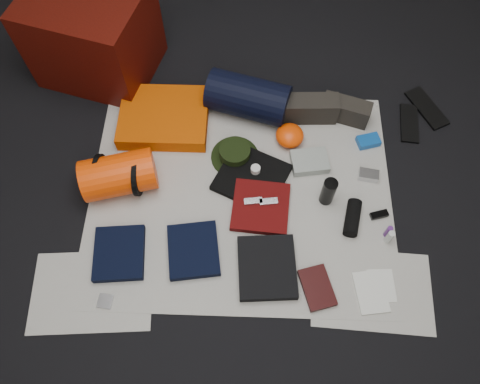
{
  "coord_description": "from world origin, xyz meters",
  "views": [
    {
      "loc": [
        0.03,
        -1.13,
        2.23
      ],
      "look_at": [
        -0.0,
        -0.04,
        0.1
      ],
      "focal_mm": 35.0,
      "sensor_mm": 36.0,
      "label": 1
    }
  ],
  "objects_px": {
    "stuff_sack": "(119,175)",
    "compact_camera": "(368,175)",
    "red_cabinet": "(93,35)",
    "paperback_book": "(317,288)",
    "sleeping_pad": "(164,117)",
    "water_bottle": "(328,192)",
    "navy_duffel": "(248,98)"
  },
  "relations": [
    {
      "from": "stuff_sack",
      "to": "compact_camera",
      "type": "height_order",
      "value": "stuff_sack"
    },
    {
      "from": "red_cabinet",
      "to": "paperback_book",
      "type": "bearing_deg",
      "value": -31.74
    },
    {
      "from": "sleeping_pad",
      "to": "water_bottle",
      "type": "distance_m",
      "value": 1.02
    },
    {
      "from": "red_cabinet",
      "to": "paperback_book",
      "type": "xyz_separation_m",
      "value": [
        1.26,
        -1.36,
        -0.24
      ]
    },
    {
      "from": "red_cabinet",
      "to": "stuff_sack",
      "type": "bearing_deg",
      "value": -58.24
    },
    {
      "from": "sleeping_pad",
      "to": "stuff_sack",
      "type": "distance_m",
      "value": 0.46
    },
    {
      "from": "navy_duffel",
      "to": "water_bottle",
      "type": "relative_size",
      "value": 2.51
    },
    {
      "from": "navy_duffel",
      "to": "paperback_book",
      "type": "bearing_deg",
      "value": -55.6
    },
    {
      "from": "navy_duffel",
      "to": "paperback_book",
      "type": "relative_size",
      "value": 2.2
    },
    {
      "from": "water_bottle",
      "to": "paperback_book",
      "type": "bearing_deg",
      "value": -97.86
    },
    {
      "from": "navy_duffel",
      "to": "compact_camera",
      "type": "xyz_separation_m",
      "value": [
        0.66,
        -0.43,
        -0.1
      ]
    },
    {
      "from": "red_cabinet",
      "to": "paperback_book",
      "type": "relative_size",
      "value": 3.05
    },
    {
      "from": "navy_duffel",
      "to": "water_bottle",
      "type": "bearing_deg",
      "value": -37.68
    },
    {
      "from": "water_bottle",
      "to": "sleeping_pad",
      "type": "bearing_deg",
      "value": 152.4
    },
    {
      "from": "navy_duffel",
      "to": "compact_camera",
      "type": "height_order",
      "value": "navy_duffel"
    },
    {
      "from": "sleeping_pad",
      "to": "stuff_sack",
      "type": "height_order",
      "value": "stuff_sack"
    },
    {
      "from": "stuff_sack",
      "to": "paperback_book",
      "type": "bearing_deg",
      "value": -27.81
    },
    {
      "from": "stuff_sack",
      "to": "water_bottle",
      "type": "distance_m",
      "value": 1.09
    },
    {
      "from": "sleeping_pad",
      "to": "water_bottle",
      "type": "height_order",
      "value": "water_bottle"
    },
    {
      "from": "sleeping_pad",
      "to": "paperback_book",
      "type": "distance_m",
      "value": 1.27
    },
    {
      "from": "stuff_sack",
      "to": "compact_camera",
      "type": "relative_size",
      "value": 3.56
    },
    {
      "from": "water_bottle",
      "to": "compact_camera",
      "type": "bearing_deg",
      "value": 31.33
    },
    {
      "from": "red_cabinet",
      "to": "water_bottle",
      "type": "distance_m",
      "value": 1.6
    },
    {
      "from": "stuff_sack",
      "to": "paperback_book",
      "type": "relative_size",
      "value": 1.8
    },
    {
      "from": "stuff_sack",
      "to": "paperback_book",
      "type": "xyz_separation_m",
      "value": [
        1.02,
        -0.54,
        -0.1
      ]
    },
    {
      "from": "sleeping_pad",
      "to": "water_bottle",
      "type": "bearing_deg",
      "value": -27.6
    },
    {
      "from": "paperback_book",
      "to": "water_bottle",
      "type": "bearing_deg",
      "value": 65.54
    },
    {
      "from": "navy_duffel",
      "to": "compact_camera",
      "type": "distance_m",
      "value": 0.79
    },
    {
      "from": "stuff_sack",
      "to": "red_cabinet",
      "type": "bearing_deg",
      "value": 106.16
    },
    {
      "from": "red_cabinet",
      "to": "compact_camera",
      "type": "bearing_deg",
      "value": -9.72
    },
    {
      "from": "water_bottle",
      "to": "paperback_book",
      "type": "distance_m",
      "value": 0.49
    },
    {
      "from": "paperback_book",
      "to": "navy_duffel",
      "type": "bearing_deg",
      "value": 92.24
    }
  ]
}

